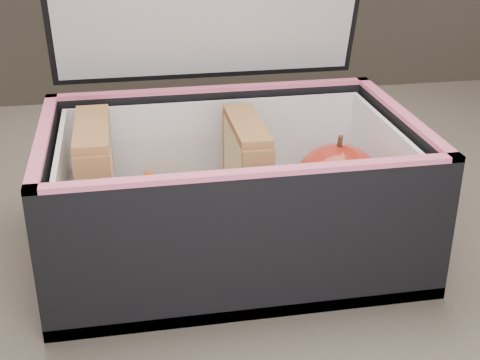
# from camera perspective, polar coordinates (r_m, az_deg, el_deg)

# --- Properties ---
(kitchen_table) EXTENTS (1.20, 0.80, 0.75)m
(kitchen_table) POSITION_cam_1_polar(r_m,az_deg,el_deg) (0.70, 0.28, -9.89)
(kitchen_table) COLOR #63594C
(kitchen_table) RESTS_ON ground
(lunch_bag) EXTENTS (0.31, 0.26, 0.31)m
(lunch_bag) POSITION_cam_1_polar(r_m,az_deg,el_deg) (0.58, -0.88, -0.01)
(lunch_bag) COLOR black
(lunch_bag) RESTS_ON kitchen_table
(plastic_tub) EXTENTS (0.17, 0.12, 0.07)m
(plastic_tub) POSITION_cam_1_polar(r_m,az_deg,el_deg) (0.58, -5.62, -1.88)
(plastic_tub) COLOR white
(plastic_tub) RESTS_ON lunch_bag
(sandwich_left) EXTENTS (0.03, 0.10, 0.11)m
(sandwich_left) POSITION_cam_1_polar(r_m,az_deg,el_deg) (0.57, -12.09, -0.46)
(sandwich_left) COLOR beige
(sandwich_left) RESTS_ON plastic_tub
(sandwich_right) EXTENTS (0.03, 0.09, 0.10)m
(sandwich_right) POSITION_cam_1_polar(r_m,az_deg,el_deg) (0.58, 0.57, 0.26)
(sandwich_right) COLOR beige
(sandwich_right) RESTS_ON plastic_tub
(carrot_sticks) EXTENTS (0.05, 0.13, 0.03)m
(carrot_sticks) POSITION_cam_1_polar(r_m,az_deg,el_deg) (0.59, -5.67, -3.11)
(carrot_sticks) COLOR #E15000
(carrot_sticks) RESTS_ON plastic_tub
(paper_napkin) EXTENTS (0.08, 0.09, 0.01)m
(paper_napkin) POSITION_cam_1_polar(r_m,az_deg,el_deg) (0.62, 7.94, -3.63)
(paper_napkin) COLOR white
(paper_napkin) RESTS_ON lunch_bag
(red_apple) EXTENTS (0.08, 0.08, 0.08)m
(red_apple) POSITION_cam_1_polar(r_m,az_deg,el_deg) (0.60, 8.29, -0.33)
(red_apple) COLOR maroon
(red_apple) RESTS_ON paper_napkin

